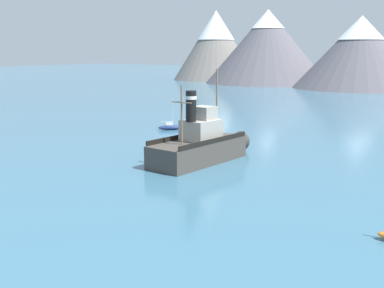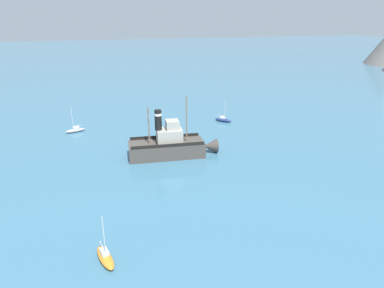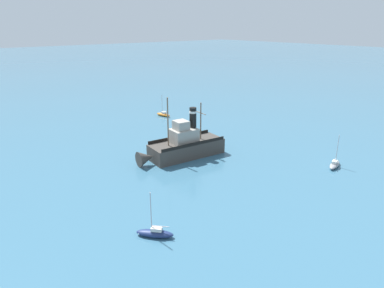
# 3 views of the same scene
# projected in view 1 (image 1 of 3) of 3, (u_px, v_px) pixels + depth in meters

# --- Properties ---
(ground_plane) EXTENTS (600.00, 600.00, 0.00)m
(ground_plane) POSITION_uv_depth(u_px,v_px,m) (196.00, 162.00, 51.93)
(ground_plane) COLOR #38667F
(old_tugboat) EXTENTS (5.67, 14.68, 9.90)m
(old_tugboat) POSITION_uv_depth(u_px,v_px,m) (202.00, 145.00, 51.93)
(old_tugboat) COLOR #423D38
(old_tugboat) RESTS_ON ground
(sailboat_navy) EXTENTS (3.57, 3.34, 4.90)m
(sailboat_navy) POSITION_uv_depth(u_px,v_px,m) (171.00, 127.00, 73.23)
(sailboat_navy) COLOR navy
(sailboat_navy) RESTS_ON ground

